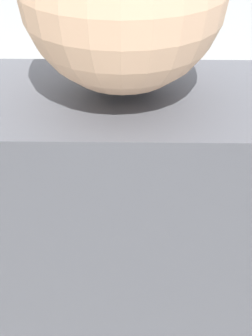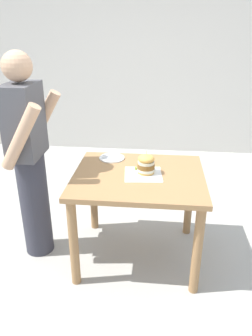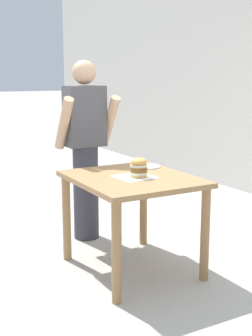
% 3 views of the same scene
% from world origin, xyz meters
% --- Properties ---
extents(ground_plane, '(80.00, 80.00, 0.00)m').
position_xyz_m(ground_plane, '(0.00, 0.00, 0.00)').
color(ground_plane, '#ADAAA3').
extents(patio_table, '(0.88, 1.02, 0.77)m').
position_xyz_m(patio_table, '(0.00, 0.00, 0.64)').
color(patio_table, '#9E7247').
rests_on(patio_table, ground).
extents(serving_paper, '(0.31, 0.31, 0.00)m').
position_xyz_m(serving_paper, '(0.00, -0.04, 0.78)').
color(serving_paper, white).
rests_on(serving_paper, patio_table).
extents(sandwich, '(0.14, 0.14, 0.19)m').
position_xyz_m(sandwich, '(0.03, -0.05, 0.85)').
color(sandwich, gold).
rests_on(sandwich, serving_paper).
extents(pickle_spear, '(0.06, 0.08, 0.02)m').
position_xyz_m(pickle_spear, '(0.09, 0.00, 0.79)').
color(pickle_spear, '#8EA83D').
rests_on(pickle_spear, serving_paper).
extents(side_plate_with_forks, '(0.22, 0.22, 0.02)m').
position_xyz_m(side_plate_with_forks, '(0.30, 0.25, 0.78)').
color(side_plate_with_forks, white).
rests_on(side_plate_with_forks, patio_table).
extents(diner_across_table, '(0.55, 0.35, 1.69)m').
position_xyz_m(diner_across_table, '(-0.01, 0.87, 0.88)').
color(diner_across_table, '#33333D').
rests_on(diner_across_table, ground).
extents(building_wall, '(0.30, 10.00, 5.23)m').
position_xyz_m(building_wall, '(2.75, 2.89, 2.61)').
color(building_wall, beige).
rests_on(building_wall, ground).
extents(parked_car_near_curb, '(4.21, 1.85, 1.60)m').
position_xyz_m(parked_car_near_curb, '(6.15, 7.73, 0.72)').
color(parked_car_near_curb, navy).
rests_on(parked_car_near_curb, ground).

